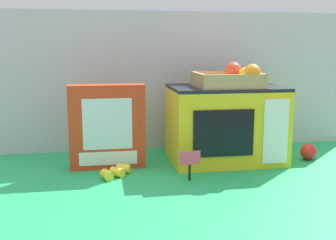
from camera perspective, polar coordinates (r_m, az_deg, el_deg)
name	(u,v)px	position (r m, az deg, el deg)	size (l,w,h in m)	color
ground_plane	(189,163)	(1.56, 2.86, -6.01)	(1.70, 1.70, 0.00)	#219E54
display_back_panel	(176,81)	(1.76, 1.09, 5.43)	(1.61, 0.03, 0.58)	#B7BABF
toy_microwave	(225,124)	(1.59, 7.90, -0.49)	(0.42, 0.29, 0.29)	yellow
food_groups_crate	(231,79)	(1.55, 8.75, 5.61)	(0.24, 0.22, 0.09)	tan
cookie_set_box	(107,127)	(1.49, -8.38, -0.92)	(0.27, 0.06, 0.30)	red
price_sign	(190,161)	(1.35, 3.02, -5.67)	(0.07, 0.01, 0.10)	black
loose_toy_banana	(116,172)	(1.42, -7.20, -7.11)	(0.11, 0.11, 0.03)	yellow
loose_toy_apple	(308,152)	(1.69, 18.84, -4.19)	(0.06, 0.06, 0.06)	red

